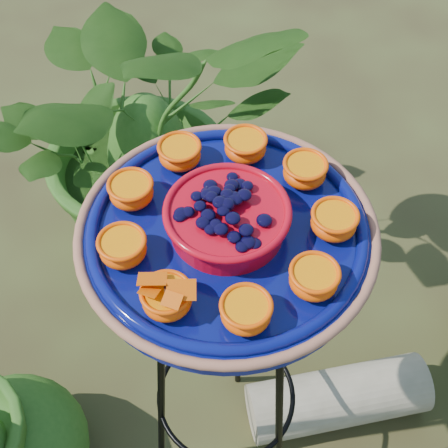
{
  "coord_description": "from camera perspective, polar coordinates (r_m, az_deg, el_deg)",
  "views": [
    {
      "loc": [
        0.19,
        -0.65,
        1.88
      ],
      "look_at": [
        -0.08,
        -0.05,
        1.06
      ],
      "focal_mm": 50.0,
      "sensor_mm": 36.0,
      "label": 1
    }
  ],
  "objects": [
    {
      "name": "tripod_stand",
      "position": [
        1.44,
        0.21,
        -11.25
      ],
      "size": [
        0.43,
        0.43,
        0.99
      ],
      "rotation": [
        0.0,
        0.0,
        0.22
      ],
      "color": "black",
      "rests_on": "ground"
    },
    {
      "name": "ground_plane",
      "position": [
        2.0,
        2.83,
        -18.96
      ],
      "size": [
        20.0,
        20.0,
        0.0
      ],
      "primitive_type": "plane",
      "color": "#322516",
      "rests_on": "ground"
    },
    {
      "name": "feeder_dish",
      "position": [
        1.07,
        0.28,
        -0.52
      ],
      "size": [
        0.6,
        0.6,
        0.12
      ],
      "rotation": [
        0.0,
        0.0,
        0.22
      ],
      "color": "#080F5D",
      "rests_on": "tripod_stand"
    },
    {
      "name": "shrub_back_left",
      "position": [
        2.04,
        -7.15,
        8.62
      ],
      "size": [
        1.22,
        1.21,
        1.02
      ],
      "primitive_type": "imported",
      "rotation": [
        0.0,
        0.0,
        0.72
      ],
      "color": "#275316",
      "rests_on": "ground"
    },
    {
      "name": "driftwood_log",
      "position": [
        1.98,
        10.35,
        -15.36
      ],
      "size": [
        0.54,
        0.46,
        0.18
      ],
      "primitive_type": "cylinder",
      "rotation": [
        0.0,
        1.57,
        0.62
      ],
      "color": "tan",
      "rests_on": "ground"
    }
  ]
}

